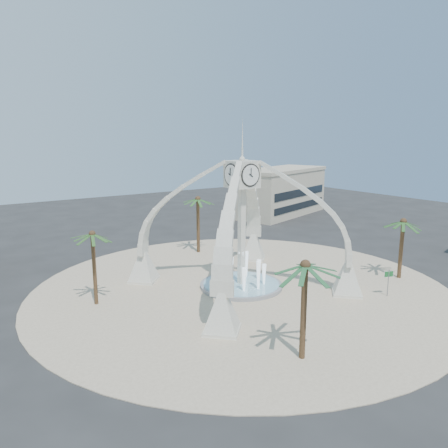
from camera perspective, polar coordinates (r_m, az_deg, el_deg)
ground at (r=43.12m, az=2.26°, el=-8.27°), size 140.00×140.00×0.00m
plaza at (r=43.11m, az=2.26°, el=-8.23°), size 40.00×40.00×0.06m
clock_tower at (r=41.37m, az=2.33°, el=0.22°), size 17.94×17.94×16.30m
fountain at (r=43.02m, az=2.26°, el=-7.91°), size 8.00×8.00×3.62m
building_ne at (r=81.93m, az=7.44°, el=4.24°), size 21.87×14.17×8.60m
palm_east at (r=47.82m, az=22.38°, el=0.21°), size 5.41×5.41×6.81m
palm_west at (r=38.79m, az=-16.83°, el=-1.41°), size 4.16×4.16×7.05m
palm_north at (r=54.17m, az=-3.44°, el=3.18°), size 5.65×5.65×7.66m
palm_south at (r=28.43m, az=10.57°, el=-5.48°), size 5.27×5.27×7.30m
street_sign at (r=42.88m, az=20.69°, el=-6.54°), size 0.89×0.37×2.59m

